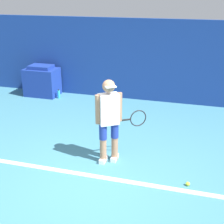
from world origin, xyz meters
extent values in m
plane|color=teal|center=(0.00, 0.00, 0.00)|extent=(24.00, 24.00, 0.00)
cube|color=navy|center=(0.00, 4.41, 1.12)|extent=(24.00, 0.10, 2.25)
cube|color=white|center=(0.00, 0.26, 0.01)|extent=(21.60, 0.10, 0.01)
cylinder|color=#A37556|center=(0.01, 0.78, 0.23)|extent=(0.12, 0.12, 0.46)
cylinder|color=navy|center=(0.01, 0.78, 0.61)|extent=(0.14, 0.14, 0.28)
cube|color=white|center=(0.01, 0.78, 0.04)|extent=(0.10, 0.24, 0.08)
cylinder|color=#A37556|center=(0.20, 0.90, 0.23)|extent=(0.12, 0.12, 0.46)
cylinder|color=navy|center=(0.20, 0.90, 0.61)|extent=(0.14, 0.14, 0.28)
cube|color=white|center=(0.20, 0.90, 0.04)|extent=(0.10, 0.24, 0.08)
cube|color=white|center=(0.10, 0.84, 1.02)|extent=(0.39, 0.36, 0.55)
sphere|color=#A37556|center=(0.10, 0.84, 1.44)|extent=(0.22, 0.22, 0.22)
cube|color=white|center=(0.16, 0.76, 1.46)|extent=(0.22, 0.20, 0.02)
cylinder|color=#A37556|center=(-0.06, 0.73, 1.04)|extent=(0.09, 0.09, 0.52)
cylinder|color=#A37556|center=(0.27, 0.95, 1.04)|extent=(0.09, 0.09, 0.52)
cylinder|color=black|center=(0.36, 1.01, 0.78)|extent=(0.19, 0.15, 0.03)
torus|color=black|center=(0.57, 1.15, 0.78)|extent=(0.27, 0.19, 0.32)
sphere|color=#D1E533|center=(1.55, 0.44, 0.03)|extent=(0.07, 0.07, 0.07)
cube|color=navy|center=(-2.89, 3.98, 0.40)|extent=(0.95, 0.66, 0.80)
cube|color=navy|center=(-2.89, 3.98, 0.85)|extent=(0.66, 0.46, 0.10)
cylinder|color=#33ADD6|center=(-2.31, 3.84, 0.12)|extent=(0.08, 0.08, 0.24)
cylinder|color=black|center=(-2.31, 3.84, 0.25)|extent=(0.04, 0.04, 0.02)
camera|label=1|loc=(1.55, -3.98, 2.96)|focal=50.00mm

